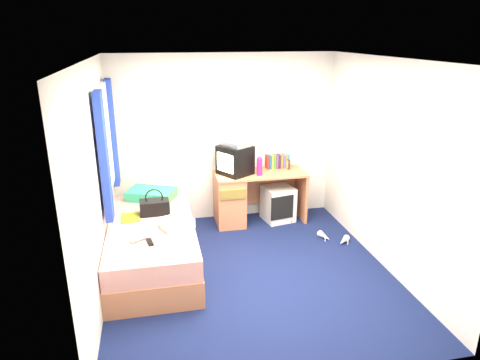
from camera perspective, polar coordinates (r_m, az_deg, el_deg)
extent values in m
plane|color=#0C1438|center=(5.09, 1.43, -12.34)|extent=(3.40, 3.40, 0.00)
plane|color=white|center=(4.35, 1.70, 15.77)|extent=(3.40, 3.40, 0.00)
plane|color=silver|center=(6.18, -2.06, 5.48)|extent=(3.20, 0.00, 3.20)
plane|color=silver|center=(3.08, 8.90, -9.23)|extent=(3.20, 0.00, 3.20)
plane|color=silver|center=(4.51, -18.67, -0.74)|extent=(0.00, 3.40, 3.40)
plane|color=silver|center=(5.17, 19.10, 1.71)|extent=(0.00, 3.40, 3.40)
cube|color=#C37851|center=(5.29, -11.52, -9.58)|extent=(1.00, 2.00, 0.30)
cube|color=olive|center=(4.95, -5.56, -11.25)|extent=(0.02, 0.70, 0.18)
cube|color=white|center=(5.16, -11.72, -6.94)|extent=(0.98, 1.98, 0.24)
cube|color=teal|center=(5.83, -11.73, -1.88)|extent=(0.70, 0.60, 0.13)
cube|color=#C37851|center=(6.14, 2.71, 0.86)|extent=(1.30, 0.55, 0.03)
cube|color=#C37851|center=(6.18, -1.39, -2.71)|extent=(0.40, 0.52, 0.72)
cube|color=#C37851|center=(6.44, 8.10, -1.96)|extent=(0.04, 0.52, 0.72)
cube|color=#C37851|center=(6.52, 4.26, -0.71)|extent=(0.78, 0.03, 0.55)
cube|color=silver|center=(6.36, 5.09, -3.14)|extent=(0.48, 0.48, 0.51)
cube|color=black|center=(6.02, -0.65, 2.69)|extent=(0.54, 0.55, 0.41)
cube|color=beige|center=(5.89, -1.98, 2.32)|extent=(0.18, 0.27, 0.25)
cube|color=#B9B9BB|center=(5.95, -0.66, 4.91)|extent=(0.43, 0.47, 0.07)
cube|color=maroon|center=(6.31, 3.65, 2.44)|extent=(0.03, 0.13, 0.20)
cube|color=navy|center=(6.32, 3.95, 2.45)|extent=(0.03, 0.13, 0.20)
cube|color=gold|center=(6.33, 4.26, 2.47)|extent=(0.03, 0.13, 0.20)
cube|color=#337F33|center=(6.34, 4.56, 2.49)|extent=(0.03, 0.13, 0.20)
cube|color=#7F337F|center=(6.34, 4.87, 2.51)|extent=(0.03, 0.13, 0.20)
cube|color=#262626|center=(6.35, 5.17, 2.52)|extent=(0.03, 0.13, 0.20)
cube|color=#B26633|center=(6.36, 5.47, 2.54)|extent=(0.03, 0.13, 0.20)
cube|color=#4C4C99|center=(6.37, 5.77, 2.56)|extent=(0.03, 0.13, 0.20)
cube|color=olive|center=(6.39, 6.07, 2.57)|extent=(0.03, 0.13, 0.20)
cube|color=#337272|center=(6.40, 6.37, 2.59)|extent=(0.03, 0.13, 0.20)
cube|color=#312110|center=(6.34, 6.39, 2.16)|extent=(0.03, 0.12, 0.14)
cylinder|color=#CF1D68|center=(5.98, 2.61, 1.75)|extent=(0.09, 0.09, 0.24)
cylinder|color=silver|center=(6.11, 1.81, 1.84)|extent=(0.05, 0.05, 0.18)
cube|color=black|center=(5.34, -11.31, -3.57)|extent=(0.36, 0.21, 0.18)
torus|color=black|center=(5.29, -11.40, -2.29)|extent=(0.22, 0.02, 0.22)
cube|color=silver|center=(4.95, -8.44, -5.66)|extent=(0.42, 0.39, 0.11)
cube|color=yellow|center=(5.31, -14.38, -4.89)|extent=(0.23, 0.30, 0.01)
cylinder|color=silver|center=(4.74, -13.25, -7.45)|extent=(0.21, 0.16, 0.07)
cube|color=yellow|center=(4.54, -9.88, -8.86)|extent=(0.20, 0.19, 0.01)
cube|color=black|center=(4.67, -11.91, -8.10)|extent=(0.08, 0.17, 0.02)
cube|color=silver|center=(5.29, -17.73, 5.06)|extent=(0.02, 0.90, 1.10)
cube|color=white|center=(5.19, -18.27, 11.39)|extent=(0.06, 1.06, 0.08)
cube|color=white|center=(5.46, -17.01, -0.95)|extent=(0.06, 1.06, 0.08)
cube|color=navy|center=(4.73, -17.70, 2.84)|extent=(0.08, 0.24, 1.40)
cube|color=navy|center=(5.87, -16.68, 5.97)|extent=(0.08, 0.24, 1.40)
cone|color=silver|center=(5.94, 11.22, -7.40)|extent=(0.14, 0.24, 0.09)
cone|color=silver|center=(5.87, 13.63, -7.90)|extent=(0.22, 0.21, 0.09)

